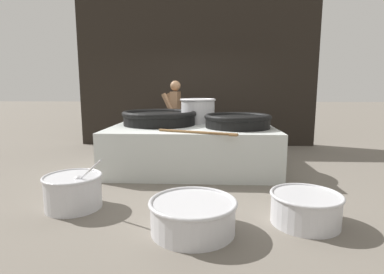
{
  "coord_description": "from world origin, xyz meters",
  "views": [
    {
      "loc": [
        0.26,
        -5.4,
        1.45
      ],
      "look_at": [
        0.0,
        0.0,
        0.58
      ],
      "focal_mm": 28.0,
      "sensor_mm": 36.0,
      "label": 1
    }
  ],
  "objects": [
    {
      "name": "back_wall",
      "position": [
        0.0,
        2.43,
        1.96
      ],
      "size": [
        6.05,
        0.24,
        3.92
      ],
      "primitive_type": "cube",
      "color": "black",
      "rests_on": "ground_plane"
    },
    {
      "name": "stock_pot",
      "position": [
        0.09,
        0.61,
        1.03
      ],
      "size": [
        0.71,
        0.71,
        0.48
      ],
      "color": "silver",
      "rests_on": "hearth_platform"
    },
    {
      "name": "prep_bowl_meat",
      "position": [
        0.13,
        -2.5,
        0.18
      ],
      "size": [
        0.91,
        0.91,
        0.34
      ],
      "color": "silver",
      "rests_on": "ground_plane"
    },
    {
      "name": "ground_plane",
      "position": [
        0.0,
        0.0,
        0.0
      ],
      "size": [
        60.0,
        60.0,
        0.0
      ],
      "primitive_type": "plane",
      "color": "slate"
    },
    {
      "name": "prep_bowl_vegetables",
      "position": [
        -1.37,
        -1.95,
        0.23
      ],
      "size": [
        0.84,
        0.7,
        0.69
      ],
      "color": "silver",
      "rests_on": "ground_plane"
    },
    {
      "name": "prep_bowl_extra",
      "position": [
        1.34,
        -2.26,
        0.19
      ],
      "size": [
        0.77,
        0.77,
        0.34
      ],
      "color": "silver",
      "rests_on": "ground_plane"
    },
    {
      "name": "giant_wok_far",
      "position": [
        0.81,
        -0.13,
        0.91
      ],
      "size": [
        1.17,
        1.17,
        0.24
      ],
      "color": "black",
      "rests_on": "hearth_platform"
    },
    {
      "name": "cook",
      "position": [
        -0.44,
        1.27,
        0.89
      ],
      "size": [
        0.4,
        0.61,
        1.64
      ],
      "rotation": [
        0.0,
        0.0,
        3.06
      ],
      "color": "#8C6647",
      "rests_on": "ground_plane"
    },
    {
      "name": "stirring_paddle",
      "position": [
        0.17,
        -0.89,
        0.8
      ],
      "size": [
        1.23,
        0.53,
        0.04
      ],
      "rotation": [
        0.0,
        0.0,
        -0.36
      ],
      "color": "brown",
      "rests_on": "hearth_platform"
    },
    {
      "name": "giant_wok_near",
      "position": [
        -0.63,
        0.24,
        0.92
      ],
      "size": [
        1.4,
        1.4,
        0.27
      ],
      "color": "black",
      "rests_on": "hearth_platform"
    },
    {
      "name": "hearth_platform",
      "position": [
        0.0,
        0.0,
        0.39
      ],
      "size": [
        2.94,
        1.94,
        0.78
      ],
      "color": "silver",
      "rests_on": "ground_plane"
    }
  ]
}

